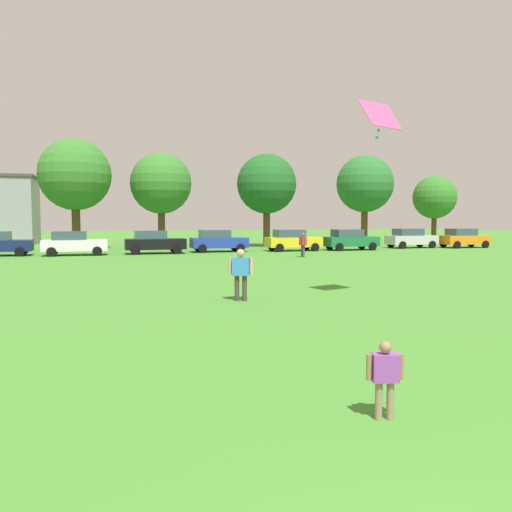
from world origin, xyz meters
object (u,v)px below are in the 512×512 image
Objects in this scene: bystander_near_trees at (303,243)px; tree_center_left at (161,184)px; tree_center_right at (267,184)px; tree_left at (75,175)px; parked_car_yellow_4 at (292,240)px; tree_right at (365,184)px; parked_car_orange_7 at (464,238)px; parked_car_blue_3 at (218,241)px; adult_bystander at (241,270)px; parked_car_white_1 at (74,243)px; parked_car_silver_6 at (411,238)px; tree_far_right at (435,197)px; parked_car_black_2 at (154,242)px; kite at (380,116)px; child_kite_flyer at (385,373)px; parked_car_green_5 at (350,240)px.

tree_center_left is at bearing -159.12° from bystander_near_trees.
tree_left is at bearing -179.99° from tree_center_right.
tree_right reaches higher than parked_car_yellow_4.
parked_car_orange_7 is 0.52× the size of tree_center_right.
parked_car_blue_3 is at bearing -62.98° from tree_center_left.
tree_left reaches higher than adult_bystander.
parked_car_white_1 is 1.00× the size of parked_car_orange_7.
tree_right is (20.36, 1.02, 0.41)m from tree_center_left.
tree_center_left is 20.39m from tree_right.
tree_left reaches higher than parked_car_yellow_4.
adult_bystander is 31.67m from parked_car_silver_6.
tree_left is (-16.36, 6.26, 5.19)m from parked_car_yellow_4.
parked_car_blue_3 is 0.61× the size of tree_far_right.
parked_car_black_2 is 10.73m from parked_car_yellow_4.
tree_center_right is at bearing -7.74° from tree_center_left.
bystander_near_trees is at bearing -160.84° from parked_car_orange_7.
tree_far_right reaches higher than adult_bystander.
tree_left is at bearing 121.00° from adult_bystander.
tree_left reaches higher than parked_car_white_1.
tree_center_left reaches higher than parked_car_yellow_4.
tree_center_right reaches higher than parked_car_blue_3.
parked_car_yellow_4 is at bearing 84.34° from adult_bystander.
parked_car_silver_6 is at bearing -11.00° from tree_left.
adult_bystander is at bearing -114.53° from parked_car_yellow_4.
bystander_near_trees is 18.44m from kite.
child_kite_flyer is at bearing -90.25° from parked_car_black_2.
parked_car_green_5 is 1.00× the size of parked_car_silver_6.
parked_car_black_2 is 0.52× the size of tree_center_right.
tree_far_right reaches higher than parked_car_silver_6.
tree_right is at bearing 37.84° from parked_car_yellow_4.
parked_car_blue_3 is at bearing 177.98° from parked_car_orange_7.
kite is 24.76m from parked_car_yellow_4.
parked_car_orange_7 is 10.45m from tree_far_right.
parked_car_orange_7 is at bearing -0.49° from parked_car_yellow_4.
parked_car_yellow_4 is at bearing 0.20° from parked_car_black_2.
parked_car_white_1 is at bearing -120.86° from bystander_near_trees.
parked_car_green_5 is (10.97, 23.16, -4.78)m from kite.
parked_car_yellow_4 and parked_car_green_5 have the same top height.
child_kite_flyer is 0.14× the size of tree_far_right.
bystander_near_trees is at bearing -137.68° from parked_car_green_5.
kite is 0.35× the size of parked_car_yellow_4.
tree_center_right is (10.63, 6.30, 4.77)m from parked_car_black_2.
parked_car_orange_7 is 0.48× the size of tree_left.
parked_car_yellow_4 is at bearing 156.96° from bystander_near_trees.
tree_right reaches higher than parked_car_silver_6.
tree_far_right is (14.62, 9.24, 3.92)m from parked_car_green_5.
bystander_near_trees is 0.37× the size of parked_car_blue_3.
parked_car_black_2 and parked_car_silver_6 have the same top height.
bystander_near_trees is 0.37× the size of parked_car_silver_6.
bystander_near_trees is 8.07m from parked_car_blue_3.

